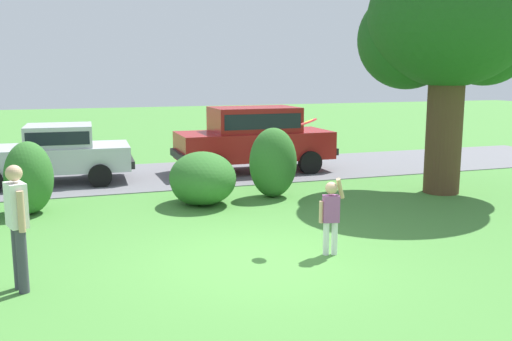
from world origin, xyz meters
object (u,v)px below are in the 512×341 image
oak_tree_large (447,28)px  parked_sedan (51,152)px  child_thrower (331,212)px  adult_onlooker (17,221)px  parked_suv (254,136)px  frisbee (309,122)px

oak_tree_large → parked_sedan: 10.53m
child_thrower → parked_sedan: bearing=118.8°
oak_tree_large → adult_onlooker: bearing=-158.6°
parked_suv → oak_tree_large: bearing=-49.8°
oak_tree_large → parked_suv: (-3.48, 4.11, -2.90)m
parked_sedan → parked_suv: 5.67m
parked_sedan → child_thrower: size_ratio=3.48×
child_thrower → frisbee: (-0.08, 0.74, 1.40)m
parked_sedan → frisbee: 8.39m
adult_onlooker → frisbee: bearing=9.6°
frisbee → parked_suv: bearing=78.6°
parked_sedan → frisbee: frisbee is taller
oak_tree_large → parked_sedan: oak_tree_large is taller
parked_sedan → oak_tree_large: bearing=-24.6°
parked_suv → parked_sedan: bearing=179.3°
parked_sedan → parked_suv: (5.66, -0.07, 0.23)m
parked_sedan → adult_onlooker: 7.92m
child_thrower → adult_onlooker: bearing=-179.6°
frisbee → adult_onlooker: (-4.60, -0.78, -1.13)m
child_thrower → oak_tree_large: bearing=37.4°
adult_onlooker → oak_tree_large: bearing=21.4°
frisbee → adult_onlooker: bearing=-170.4°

